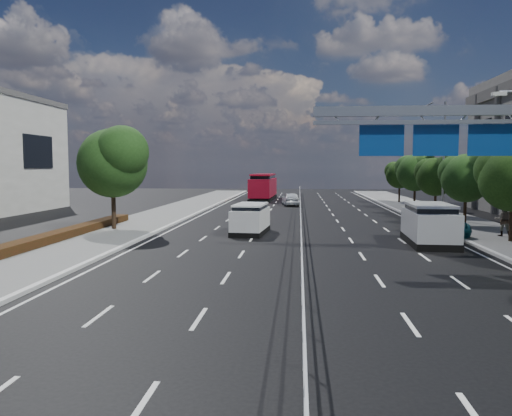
{
  "coord_description": "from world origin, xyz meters",
  "views": [
    {
      "loc": [
        -0.12,
        -13.03,
        4.11
      ],
      "look_at": [
        -1.9,
        7.55,
        2.4
      ],
      "focal_mm": 35.0,
      "sensor_mm": 36.0,
      "label": 1
    }
  ],
  "objects_px": {
    "parked_car_dark": "(433,221)",
    "parked_car_teal": "(438,224)",
    "near_car_dark": "(261,193)",
    "silver_minivan": "(429,224)",
    "white_minivan": "(251,219)",
    "pedestrian_b": "(503,220)",
    "near_car_silver": "(291,199)",
    "overhead_gantry": "(454,133)",
    "red_bus": "(263,186)"
  },
  "relations": [
    {
      "from": "parked_car_teal",
      "to": "near_car_silver",
      "type": "bearing_deg",
      "value": 105.81
    },
    {
      "from": "overhead_gantry",
      "to": "red_bus",
      "type": "relative_size",
      "value": 0.94
    },
    {
      "from": "overhead_gantry",
      "to": "white_minivan",
      "type": "height_order",
      "value": "overhead_gantry"
    },
    {
      "from": "overhead_gantry",
      "to": "red_bus",
      "type": "height_order",
      "value": "overhead_gantry"
    },
    {
      "from": "red_bus",
      "to": "white_minivan",
      "type": "bearing_deg",
      "value": -85.43
    },
    {
      "from": "white_minivan",
      "to": "pedestrian_b",
      "type": "xyz_separation_m",
      "value": [
        14.66,
        -0.89,
        0.17
      ]
    },
    {
      "from": "red_bus",
      "to": "near_car_silver",
      "type": "distance_m",
      "value": 10.12
    },
    {
      "from": "near_car_silver",
      "to": "parked_car_teal",
      "type": "distance_m",
      "value": 24.59
    },
    {
      "from": "white_minivan",
      "to": "near_car_silver",
      "type": "distance_m",
      "value": 22.81
    },
    {
      "from": "white_minivan",
      "to": "pedestrian_b",
      "type": "relative_size",
      "value": 2.36
    },
    {
      "from": "parked_car_dark",
      "to": "red_bus",
      "type": "bearing_deg",
      "value": 114.28
    },
    {
      "from": "pedestrian_b",
      "to": "silver_minivan",
      "type": "bearing_deg",
      "value": 42.4
    },
    {
      "from": "red_bus",
      "to": "silver_minivan",
      "type": "bearing_deg",
      "value": -70.32
    },
    {
      "from": "white_minivan",
      "to": "near_car_dark",
      "type": "distance_m",
      "value": 33.24
    },
    {
      "from": "near_car_dark",
      "to": "silver_minivan",
      "type": "xyz_separation_m",
      "value": [
        11.77,
        -36.58,
        0.28
      ]
    },
    {
      "from": "overhead_gantry",
      "to": "white_minivan",
      "type": "distance_m",
      "value": 13.13
    },
    {
      "from": "red_bus",
      "to": "silver_minivan",
      "type": "relative_size",
      "value": 2.06
    },
    {
      "from": "near_car_dark",
      "to": "silver_minivan",
      "type": "relative_size",
      "value": 0.89
    },
    {
      "from": "pedestrian_b",
      "to": "white_minivan",
      "type": "bearing_deg",
      "value": 11.25
    },
    {
      "from": "white_minivan",
      "to": "red_bus",
      "type": "relative_size",
      "value": 0.4
    },
    {
      "from": "silver_minivan",
      "to": "pedestrian_b",
      "type": "distance_m",
      "value": 5.38
    },
    {
      "from": "red_bus",
      "to": "pedestrian_b",
      "type": "relative_size",
      "value": 5.82
    },
    {
      "from": "near_car_silver",
      "to": "parked_car_dark",
      "type": "xyz_separation_m",
      "value": [
        9.3,
        -21.1,
        -0.0
      ]
    },
    {
      "from": "near_car_silver",
      "to": "white_minivan",
      "type": "bearing_deg",
      "value": 77.33
    },
    {
      "from": "parked_car_dark",
      "to": "pedestrian_b",
      "type": "distance_m",
      "value": 4.13
    },
    {
      "from": "silver_minivan",
      "to": "parked_car_dark",
      "type": "height_order",
      "value": "silver_minivan"
    },
    {
      "from": "red_bus",
      "to": "parked_car_teal",
      "type": "bearing_deg",
      "value": -66.58
    },
    {
      "from": "white_minivan",
      "to": "parked_car_teal",
      "type": "relative_size",
      "value": 0.86
    },
    {
      "from": "white_minivan",
      "to": "near_car_dark",
      "type": "xyz_separation_m",
      "value": [
        -1.88,
        33.19,
        -0.13
      ]
    },
    {
      "from": "near_car_silver",
      "to": "overhead_gantry",
      "type": "bearing_deg",
      "value": 97.03
    },
    {
      "from": "white_minivan",
      "to": "silver_minivan",
      "type": "xyz_separation_m",
      "value": [
        9.9,
        -3.39,
        0.15
      ]
    },
    {
      "from": "near_car_dark",
      "to": "overhead_gantry",
      "type": "bearing_deg",
      "value": 99.74
    },
    {
      "from": "silver_minivan",
      "to": "pedestrian_b",
      "type": "relative_size",
      "value": 2.83
    },
    {
      "from": "parked_car_dark",
      "to": "pedestrian_b",
      "type": "bearing_deg",
      "value": -36.05
    },
    {
      "from": "near_car_silver",
      "to": "pedestrian_b",
      "type": "xyz_separation_m",
      "value": [
        12.57,
        -23.6,
        0.37
      ]
    },
    {
      "from": "near_car_dark",
      "to": "silver_minivan",
      "type": "height_order",
      "value": "silver_minivan"
    },
    {
      "from": "parked_car_teal",
      "to": "pedestrian_b",
      "type": "bearing_deg",
      "value": -18.58
    },
    {
      "from": "parked_car_dark",
      "to": "parked_car_teal",
      "type": "bearing_deg",
      "value": -94.19
    },
    {
      "from": "overhead_gantry",
      "to": "near_car_silver",
      "type": "bearing_deg",
      "value": 104.45
    },
    {
      "from": "silver_minivan",
      "to": "pedestrian_b",
      "type": "height_order",
      "value": "silver_minivan"
    },
    {
      "from": "parked_car_dark",
      "to": "white_minivan",
      "type": "bearing_deg",
      "value": -170.6
    },
    {
      "from": "red_bus",
      "to": "near_car_silver",
      "type": "xyz_separation_m",
      "value": [
        3.61,
        -9.41,
        -0.98
      ]
    },
    {
      "from": "overhead_gantry",
      "to": "near_car_dark",
      "type": "height_order",
      "value": "overhead_gantry"
    },
    {
      "from": "parked_car_teal",
      "to": "parked_car_dark",
      "type": "relative_size",
      "value": 1.06
    },
    {
      "from": "parked_car_dark",
      "to": "near_car_dark",
      "type": "bearing_deg",
      "value": 114.12
    },
    {
      "from": "white_minivan",
      "to": "near_car_dark",
      "type": "relative_size",
      "value": 0.93
    },
    {
      "from": "parked_car_dark",
      "to": "near_car_silver",
      "type": "bearing_deg",
      "value": 115.13
    },
    {
      "from": "pedestrian_b",
      "to": "parked_car_teal",
      "type": "bearing_deg",
      "value": 2.12
    },
    {
      "from": "white_minivan",
      "to": "near_car_silver",
      "type": "xyz_separation_m",
      "value": [
        2.09,
        22.71,
        -0.21
      ]
    },
    {
      "from": "overhead_gantry",
      "to": "pedestrian_b",
      "type": "height_order",
      "value": "overhead_gantry"
    }
  ]
}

